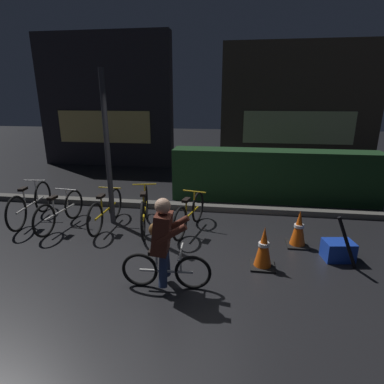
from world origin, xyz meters
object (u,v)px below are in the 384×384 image
Objects in this scene: cyclist at (164,243)px; traffic_cone_far at (299,229)px; parked_bike_center_left at (106,210)px; parked_bike_center_right at (145,210)px; parked_bike_left_mid at (60,211)px; parked_bike_leftmost at (31,204)px; parked_bike_right_mid at (189,214)px; street_post at (107,150)px; traffic_cone_near at (264,248)px; closed_umbrella at (347,243)px; blue_crate at (338,250)px.

traffic_cone_far is at bearing 34.15° from cyclist.
parked_bike_center_right is at bearing -87.24° from parked_bike_center_left.
parked_bike_center_right is at bearing -78.11° from parked_bike_left_mid.
parked_bike_leftmost is 1.00× the size of parked_bike_center_right.
parked_bike_right_mid is at bearing -97.11° from parked_bike_leftmost.
street_post is 1.50m from parked_bike_left_mid.
street_post is 1.88× the size of parked_bike_center_left.
parked_bike_center_left is 1.63m from parked_bike_right_mid.
cyclist is at bearing -168.86° from parked_bike_right_mid.
parked_bike_right_mid is at bearing -103.37° from parked_bike_center_right.
street_post is 1.72× the size of parked_bike_leftmost.
parked_bike_center_left is 2.41× the size of traffic_cone_near.
closed_umbrella is (2.51, 0.84, -0.23)m from cyclist.
parked_bike_center_right reaches higher than parked_bike_left_mid.
street_post reaches higher than parked_bike_left_mid.
parked_bike_left_mid is 3.89m from traffic_cone_near.
street_post is at bearing 155.53° from traffic_cone_near.
traffic_cone_far is at bearing -87.08° from parked_bike_left_mid.
street_post is 3.43× the size of closed_umbrella.
parked_bike_left_mid is at bearing 143.09° from cyclist.
parked_bike_center_left is 1.24× the size of cyclist.
parked_bike_leftmost is 1.62m from parked_bike_center_left.
traffic_cone_far is (1.91, -0.36, -0.02)m from parked_bike_right_mid.
parked_bike_center_right is 3.40m from blue_crate.
parked_bike_left_mid is 5.02m from closed_umbrella.
traffic_cone_far is 0.68m from blue_crate.
blue_crate is 0.36m from closed_umbrella.
street_post is 1.93× the size of parked_bike_left_mid.
parked_bike_left_mid is 0.97× the size of parked_bike_center_left.
parked_bike_center_right is at bearing 110.99° from cyclist.
blue_crate is (2.45, -0.75, -0.17)m from parked_bike_right_mid.
parked_bike_center_right reaches higher than traffic_cone_far.
traffic_cone_far is at bearing 51.30° from traffic_cone_near.
parked_bike_center_right is 2.69× the size of traffic_cone_far.
street_post is 2.34× the size of cyclist.
cyclist is at bearing 17.48° from closed_umbrella.
street_post is at bearing -92.20° from parked_bike_leftmost.
traffic_cone_far is at bearing -110.85° from parked_bike_center_right.
parked_bike_leftmost is at bearing 172.36° from blue_crate.
parked_bike_right_mid is at bearing 169.32° from traffic_cone_far.
closed_umbrella is at bearing -120.19° from parked_bike_center_right.
parked_bike_center_left is at bearing 128.22° from cyclist.
closed_umbrella is (4.09, -0.97, 0.08)m from parked_bike_center_left.
parked_bike_leftmost reaches higher than traffic_cone_near.
parked_bike_left_mid reaches higher than blue_crate.
parked_bike_center_left is 3.11m from traffic_cone_near.
parked_bike_left_mid is at bearing 177.88° from traffic_cone_far.
closed_umbrella is (0.55, -0.64, 0.10)m from traffic_cone_far.
parked_bike_leftmost reaches higher than parked_bike_center_left.
closed_umbrella is (4.04, -1.15, -1.06)m from street_post.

